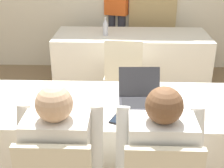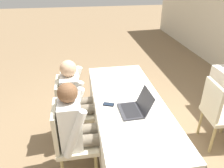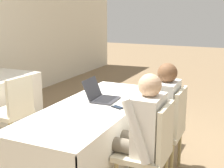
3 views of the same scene
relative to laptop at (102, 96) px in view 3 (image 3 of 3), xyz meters
The scene contains 9 objects.
conference_table_near 0.30m from the laptop, behind, with size 2.06×0.81×0.73m.
laptop is the anchor object (origin of this frame).
cell_phone 0.32m from the laptop, 122.82° to the right, with size 0.11×0.15×0.01m.
paper_beside_laptop 0.40m from the laptop, 17.28° to the left, with size 0.32×0.36×0.00m.
chair_near_left 0.92m from the laptop, 124.25° to the right, with size 0.44×0.44×0.92m.
chair_near_right 0.77m from the laptop, 83.78° to the right, with size 0.44×0.44×0.92m.
chair_far_spare 1.18m from the laptop, 95.91° to the left, with size 0.47×0.47×0.92m.
person_checkered_shirt 0.80m from the laptop, 128.49° to the right, with size 0.50×0.52×1.18m.
person_white_shirt 0.63m from the laptop, 82.75° to the right, with size 0.50×0.52×1.18m.
Camera 3 is at (-2.72, -1.44, 1.70)m, focal length 50.00 mm.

